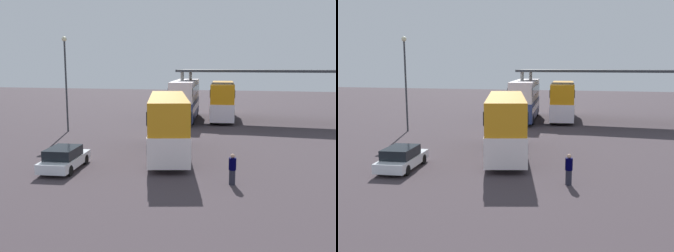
# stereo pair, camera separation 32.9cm
# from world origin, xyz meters

# --- Properties ---
(ground_plane) EXTENTS (140.00, 140.00, 0.00)m
(ground_plane) POSITION_xyz_m (0.00, 0.00, 0.00)
(ground_plane) COLOR #3F363B
(double_decker_main) EXTENTS (4.63, 10.35, 4.03)m
(double_decker_main) POSITION_xyz_m (-0.13, 2.73, 2.22)
(double_decker_main) COLOR white
(double_decker_main) RESTS_ON ground_plane
(parked_hatchback) EXTENTS (2.07, 4.23, 1.35)m
(parked_hatchback) POSITION_xyz_m (-5.28, -2.16, 0.67)
(parked_hatchback) COLOR white
(parked_hatchback) RESTS_ON ground_plane
(double_decker_near_canopy) EXTENTS (3.21, 10.81, 4.39)m
(double_decker_near_canopy) POSITION_xyz_m (-1.78, 19.24, 2.40)
(double_decker_near_canopy) COLOR navy
(double_decker_near_canopy) RESTS_ON ground_plane
(double_decker_mid_row) EXTENTS (3.20, 10.69, 4.12)m
(double_decker_mid_row) POSITION_xyz_m (2.20, 20.82, 2.26)
(double_decker_mid_row) COLOR white
(double_decker_mid_row) RESTS_ON ground_plane
(depot_canopy) EXTENTS (19.63, 6.47, 5.58)m
(depot_canopy) POSITION_xyz_m (7.22, 19.79, 5.19)
(depot_canopy) COLOR #33353A
(depot_canopy) RESTS_ON ground_plane
(lamppost_tall) EXTENTS (0.44, 0.44, 8.59)m
(lamppost_tall) POSITION_xyz_m (-11.14, 9.73, 5.34)
(lamppost_tall) COLOR #33353A
(lamppost_tall) RESTS_ON ground_plane
(pedestrian_waiting) EXTENTS (0.38, 0.38, 1.62)m
(pedestrian_waiting) POSITION_xyz_m (4.48, -2.92, 0.81)
(pedestrian_waiting) COLOR #262633
(pedestrian_waiting) RESTS_ON ground_plane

